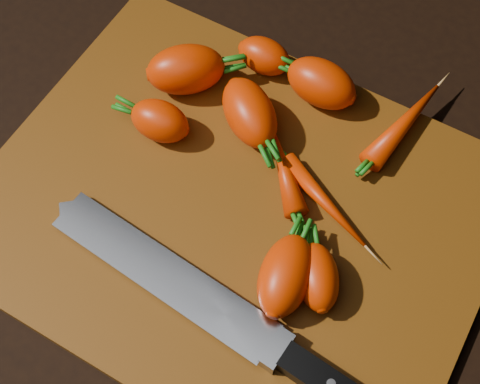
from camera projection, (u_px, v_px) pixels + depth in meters
The scene contains 13 objects.
ground at pixel (235, 215), 0.69m from camera, with size 2.00×2.00×0.01m, color black.
cutting_board at pixel (235, 211), 0.68m from camera, with size 0.50×0.40×0.01m, color #582E07.
carrot_0 at pixel (186, 70), 0.72m from camera, with size 0.08×0.05×0.05m, color red.
carrot_1 at pixel (160, 121), 0.69m from camera, with size 0.06×0.04×0.04m, color red.
carrot_2 at pixel (250, 113), 0.70m from camera, with size 0.09×0.05×0.05m, color red.
carrot_3 at pixel (286, 276), 0.61m from camera, with size 0.08×0.05×0.05m, color red.
carrot_4 at pixel (321, 83), 0.71m from camera, with size 0.08×0.05×0.05m, color red.
carrot_5 at pixel (264, 56), 0.74m from camera, with size 0.06×0.04×0.04m, color red.
carrot_6 at pixel (317, 277), 0.62m from camera, with size 0.07×0.04×0.04m, color red.
carrot_7 at pixel (405, 123), 0.70m from camera, with size 0.13×0.03×0.03m, color red.
carrot_8 at pixel (324, 202), 0.66m from camera, with size 0.12×0.02×0.02m, color red.
carrot_9 at pixel (285, 172), 0.68m from camera, with size 0.10×0.02×0.02m, color red.
knife at pixel (183, 287), 0.62m from camera, with size 0.39×0.07×0.02m.
Camera 1 is at (0.15, -0.26, 0.61)m, focal length 50.00 mm.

